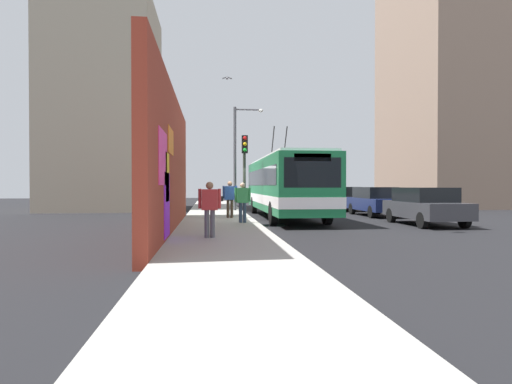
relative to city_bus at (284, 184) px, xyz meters
name	(u,v)px	position (x,y,z in m)	size (l,w,h in m)	color
ground_plane	(254,222)	(-2.32, 1.80, -1.72)	(80.00, 80.00, 0.00)	black
sidewalk_slab	(219,221)	(-2.32, 3.40, -1.65)	(48.00, 3.20, 0.15)	#9E9B93
graffiti_wall	(171,163)	(-6.45, 5.15, 0.72)	(13.81, 0.32, 4.89)	maroon
building_far_left	(105,108)	(9.31, 11.00, 5.35)	(8.22, 6.90, 14.15)	#9E937F
building_far_right	(446,81)	(11.34, -15.20, 8.39)	(11.14, 7.62, 20.23)	gray
city_bus	(284,184)	(0.00, 0.00, 0.00)	(12.19, 2.60, 4.86)	#19723F
parked_car_dark_gray	(425,205)	(-4.50, -5.20, -0.89)	(4.36, 1.94, 1.58)	#38383D
parked_car_navy	(375,201)	(1.03, -5.20, -0.89)	(4.61, 1.76, 1.58)	navy
parked_car_black	(343,198)	(6.69, -5.20, -0.89)	(4.86, 1.86, 1.58)	black
parked_car_red	(323,196)	(11.91, -5.20, -0.89)	(4.74, 1.78, 1.58)	#B21E19
pedestrian_at_curb	(243,199)	(-4.21, 2.47, -0.62)	(0.22, 0.66, 1.63)	#2D3F59
pedestrian_midblock	(230,196)	(-1.60, 2.87, -0.56)	(0.23, 0.76, 1.71)	#3F3326
pedestrian_near_wall	(210,205)	(-9.22, 3.81, -0.63)	(0.22, 0.66, 1.62)	#595960
traffic_light	(245,162)	(-1.35, 2.15, 1.07)	(0.49, 0.28, 3.91)	#2D382D
street_lamp	(238,151)	(4.70, 2.04, 2.08)	(0.44, 1.83, 6.32)	#4C4C51
flying_pigeons	(252,24)	(-2.82, 1.94, 7.02)	(10.22, 2.30, 2.53)	gray
curbside_puddle	(273,225)	(-4.02, 1.20, -1.72)	(1.23, 1.23, 0.00)	black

